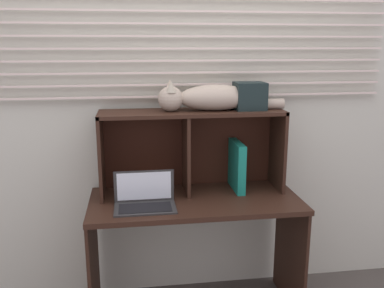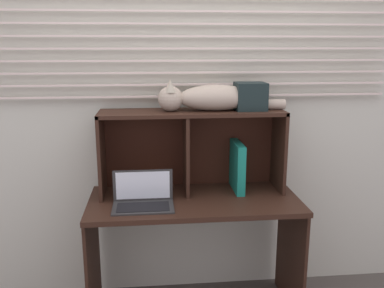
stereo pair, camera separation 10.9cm
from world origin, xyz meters
TOP-DOWN VIEW (x-y plane):
  - back_panel_with_blinds at (0.00, 0.55)m, footprint 4.40×0.08m
  - desk at (0.00, 0.22)m, footprint 1.26×0.58m
  - hutch_shelf_unit at (-0.00, 0.39)m, footprint 1.12×0.29m
  - cat at (0.10, 0.36)m, footprint 0.78×0.18m
  - laptop at (-0.30, 0.14)m, footprint 0.35×0.21m
  - binder_upright at (0.29, 0.36)m, footprint 0.05×0.27m
  - book_stack at (-0.26, 0.36)m, footprint 0.19×0.26m
  - storage_box at (0.36, 0.36)m, footprint 0.18×0.16m

SIDE VIEW (x-z plane):
  - desk at x=0.00m, z-range 0.22..0.99m
  - book_stack at x=-0.26m, z-range 0.77..0.81m
  - laptop at x=-0.30m, z-range 0.71..0.91m
  - binder_upright at x=0.29m, z-range 0.77..1.08m
  - hutch_shelf_unit at x=0.00m, z-range 0.85..1.36m
  - back_panel_with_blinds at x=0.00m, z-range 0.01..2.51m
  - cat at x=0.10m, z-range 1.27..1.45m
  - storage_box at x=0.36m, z-range 1.28..1.45m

